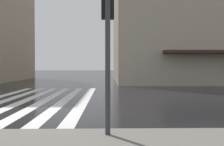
% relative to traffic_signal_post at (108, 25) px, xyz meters
% --- Properties ---
extents(ground_plane, '(220.00, 220.00, 0.00)m').
position_rel_traffic_signal_post_xyz_m(ground_plane, '(3.45, 2.16, -2.71)').
color(ground_plane, black).
extents(zebra_crossing, '(13.00, 5.50, 0.01)m').
position_rel_traffic_signal_post_xyz_m(zebra_crossing, '(7.45, 3.68, -2.71)').
color(zebra_crossing, silver).
rests_on(zebra_crossing, ground_plane).
extents(haussmann_block_corner, '(18.88, 25.95, 20.10)m').
position_rel_traffic_signal_post_xyz_m(haussmann_block_corner, '(24.78, -13.92, 7.13)').
color(haussmann_block_corner, tan).
rests_on(haussmann_block_corner, ground_plane).
extents(traffic_signal_post, '(0.44, 0.30, 3.55)m').
position_rel_traffic_signal_post_xyz_m(traffic_signal_post, '(0.00, 0.00, 0.00)').
color(traffic_signal_post, '#333338').
rests_on(traffic_signal_post, sidewalk_pavement).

